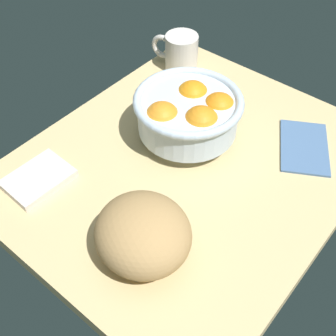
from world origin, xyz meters
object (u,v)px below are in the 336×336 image
at_px(fruit_bowl, 189,113).
at_px(napkin_spare, 38,179).
at_px(napkin_folded, 304,146).
at_px(mug, 180,52).
at_px(bread_loaf, 143,234).

relative_size(fruit_bowl, napkin_spare, 1.80).
bearing_deg(napkin_folded, napkin_spare, -40.40).
relative_size(napkin_spare, mug, 0.98).
xyz_separation_m(fruit_bowl, napkin_spare, (0.26, -0.14, -0.06)).
height_order(fruit_bowl, napkin_spare, fruit_bowl).
bearing_deg(napkin_spare, mug, -176.37).
distance_m(napkin_folded, mug, 0.36).
bearing_deg(bread_loaf, mug, -147.70).
xyz_separation_m(fruit_bowl, bread_loaf, (0.25, 0.11, -0.02)).
xyz_separation_m(bread_loaf, napkin_folded, (-0.37, 0.08, -0.04)).
bearing_deg(bread_loaf, fruit_bowl, -156.89).
bearing_deg(mug, fruit_bowl, 42.64).
bearing_deg(napkin_folded, bread_loaf, -12.73).
height_order(fruit_bowl, napkin_folded, fruit_bowl).
xyz_separation_m(bread_loaf, napkin_spare, (0.01, -0.24, -0.04)).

